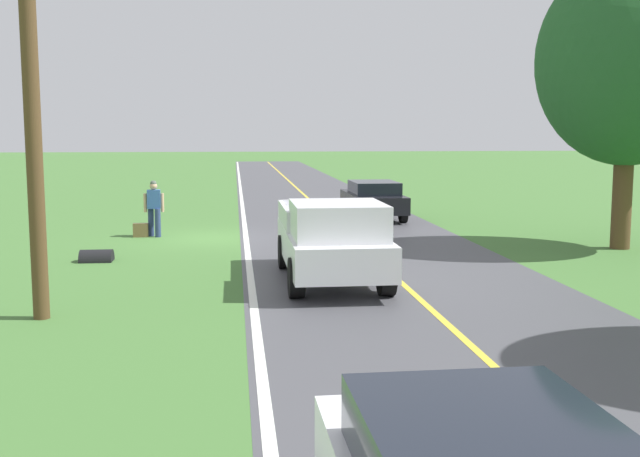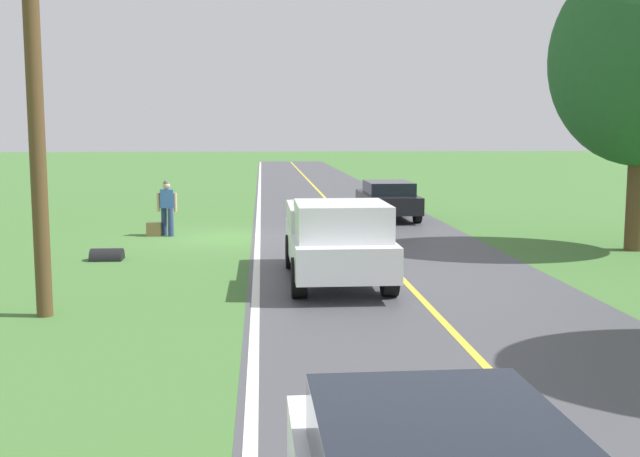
{
  "view_description": "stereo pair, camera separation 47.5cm",
  "coord_description": "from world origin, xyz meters",
  "views": [
    {
      "loc": [
        -0.7,
        23.42,
        3.26
      ],
      "look_at": [
        -2.18,
        10.19,
        1.56
      ],
      "focal_mm": 42.9,
      "sensor_mm": 36.0,
      "label": 1
    },
    {
      "loc": [
        -1.17,
        23.47,
        3.26
      ],
      "look_at": [
        -2.18,
        10.19,
        1.56
      ],
      "focal_mm": 42.9,
      "sensor_mm": 36.0,
      "label": 2
    }
  ],
  "objects": [
    {
      "name": "ground_plane",
      "position": [
        0.0,
        0.0,
        0.0
      ],
      "size": [
        200.0,
        200.0,
        0.0
      ],
      "primitive_type": "plane",
      "color": "#427033"
    },
    {
      "name": "road_surface",
      "position": [
        -4.26,
        0.0,
        0.0
      ],
      "size": [
        6.83,
        120.0,
        0.0
      ],
      "primitive_type": "cube",
      "color": "#47474C",
      "rests_on": "ground"
    },
    {
      "name": "lane_edge_line",
      "position": [
        -1.02,
        0.0,
        0.01
      ],
      "size": [
        0.16,
        117.6,
        0.0
      ],
      "primitive_type": "cube",
      "color": "silver",
      "rests_on": "ground"
    },
    {
      "name": "lane_centre_line",
      "position": [
        -4.26,
        0.0,
        0.01
      ],
      "size": [
        0.14,
        117.6,
        0.0
      ],
      "primitive_type": "cube",
      "color": "gold",
      "rests_on": "ground"
    },
    {
      "name": "hitchhiker_walking",
      "position": [
        1.8,
        -0.61,
        0.98
      ],
      "size": [
        0.62,
        0.51,
        1.75
      ],
      "color": "navy",
      "rests_on": "ground"
    },
    {
      "name": "suitcase_carried",
      "position": [
        2.22,
        -0.51,
        0.21
      ],
      "size": [
        0.47,
        0.22,
        0.43
      ],
      "primitive_type": "cube",
      "rotation": [
        0.0,
        0.0,
        1.61
      ],
      "color": "brown",
      "rests_on": "ground"
    },
    {
      "name": "pickup_truck_passing",
      "position": [
        -2.77,
        7.28,
        0.97
      ],
      "size": [
        2.11,
        5.4,
        1.82
      ],
      "color": "silver",
      "rests_on": "ground"
    },
    {
      "name": "sedan_near_oncoming",
      "position": [
        -5.85,
        -4.65,
        0.75
      ],
      "size": [
        1.94,
        4.41,
        1.41
      ],
      "color": "black",
      "rests_on": "ground"
    },
    {
      "name": "utility_pole_roadside",
      "position": [
        2.7,
        9.88,
        3.88
      ],
      "size": [
        0.28,
        0.28,
        7.75
      ],
      "primitive_type": "cylinder",
      "color": "brown",
      "rests_on": "ground"
    },
    {
      "name": "drainage_culvert",
      "position": [
        2.79,
        3.91,
        0.0
      ],
      "size": [
        0.8,
        0.6,
        0.6
      ],
      "primitive_type": "cylinder",
      "rotation": [
        0.0,
        1.57,
        0.0
      ],
      "color": "black",
      "rests_on": "ground"
    }
  ]
}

